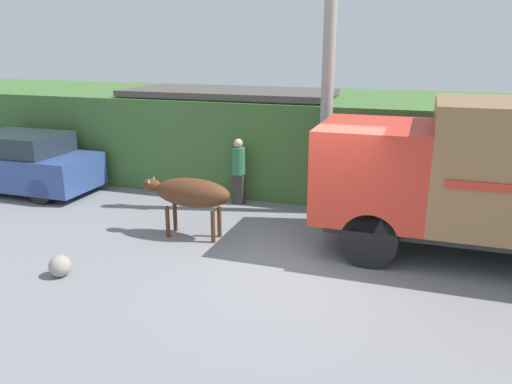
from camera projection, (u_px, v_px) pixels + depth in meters
name	position (u px, v px, depth m)	size (l,w,h in m)	color
ground_plane	(302.00, 267.00, 9.18)	(60.00, 60.00, 0.00)	gray
hillside_embankment	(353.00, 140.00, 14.42)	(32.00, 5.26, 2.50)	#426B33
building_backdrop	(230.00, 137.00, 14.36)	(5.77, 2.70, 2.71)	#B2BCAD
brown_cow	(190.00, 193.00, 10.36)	(2.02, 0.61, 1.28)	#512D19
parked_suv	(20.00, 163.00, 13.67)	(4.29, 1.80, 1.62)	#334C8C
pedestrian_on_hill	(239.00, 168.00, 12.54)	(0.38, 0.38, 1.68)	#38332D
utility_pole	(328.00, 67.00, 11.17)	(0.90, 0.28, 6.67)	#9E998E
roadside_rock	(60.00, 266.00, 8.77)	(0.39, 0.39, 0.39)	gray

